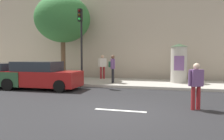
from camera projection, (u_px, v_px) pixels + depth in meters
ground_plane at (120, 111)px, 7.45m from camera, size 80.00×80.00×0.00m
sidewalk_curb at (144, 83)px, 14.18m from camera, size 36.00×4.00×0.15m
lane_markings at (120, 110)px, 7.45m from camera, size 25.80×0.16×0.01m
building_backdrop at (152, 25)px, 18.71m from camera, size 36.00×5.00×9.00m
traffic_light at (81, 34)px, 13.25m from camera, size 0.24×0.45×4.52m
poster_column at (179, 63)px, 13.94m from camera, size 1.10×1.10×2.48m
street_tree at (63, 19)px, 16.10m from camera, size 4.06×4.06×6.15m
pedestrian_tallest at (196, 82)px, 7.54m from camera, size 0.53×0.50×1.62m
pedestrian_in_light_jacket at (102, 64)px, 16.30m from camera, size 0.55×0.53×1.76m
pedestrian_with_backpack at (113, 66)px, 13.85m from camera, size 0.43×0.62×1.76m
parked_car_red at (40, 76)px, 12.23m from camera, size 4.47×1.94×1.54m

